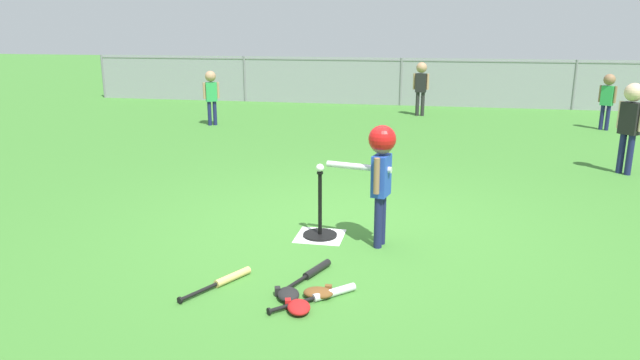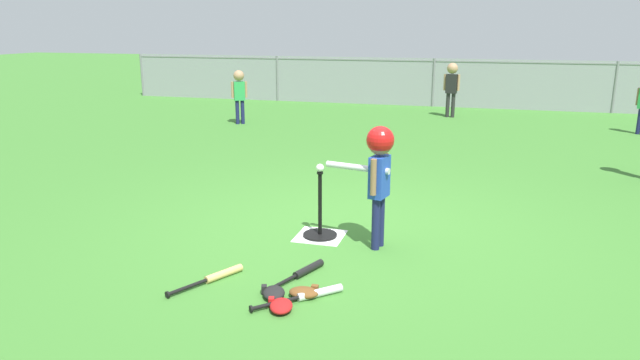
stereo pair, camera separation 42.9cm
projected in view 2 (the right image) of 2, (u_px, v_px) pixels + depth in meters
name	position (u px, v px, depth m)	size (l,w,h in m)	color
ground_plane	(345.00, 228.00, 5.67)	(60.00, 60.00, 0.00)	#3D7A2D
home_plate	(320.00, 236.00, 5.46)	(0.44, 0.44, 0.01)	white
batting_tee	(320.00, 227.00, 5.43)	(0.32, 0.32, 0.63)	black
baseball_on_tee	(320.00, 168.00, 5.28)	(0.07, 0.07, 0.07)	white
batter_child	(379.00, 162.00, 4.99)	(0.62, 0.31, 1.10)	#191E4C
fielder_deep_center	(452.00, 82.00, 12.28)	(0.34, 0.23, 1.15)	#262626
fielder_near_left	(239.00, 90.00, 11.45)	(0.28, 0.21, 1.06)	#191E4C
spare_bat_silver	(311.00, 295.00, 4.21)	(0.56, 0.54, 0.06)	silver
spare_bat_wood	(216.00, 276.00, 4.52)	(0.37, 0.63, 0.06)	#DBB266
spare_bat_black	(303.00, 272.00, 4.60)	(0.30, 0.65, 0.06)	black
glove_by_plate	(281.00, 306.00, 4.03)	(0.22, 0.26, 0.07)	#B21919
glove_near_bats	(273.00, 293.00, 4.23)	(0.23, 0.26, 0.07)	black
glove_tossed_aside	(304.00, 292.00, 4.23)	(0.23, 0.18, 0.07)	brown
outfield_fence	(433.00, 81.00, 13.95)	(16.06, 0.06, 1.15)	slate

